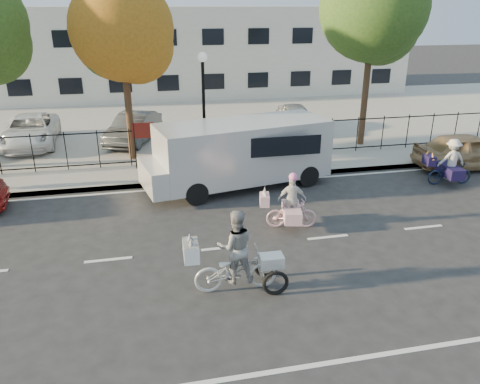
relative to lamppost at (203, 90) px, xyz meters
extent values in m
plane|color=#333334|center=(-0.50, -6.80, -3.11)|extent=(120.00, 120.00, 0.00)
cube|color=#A8A399|center=(-0.50, -1.75, -3.04)|extent=(60.00, 0.10, 0.15)
cube|color=#A8A399|center=(-0.50, -0.70, -3.04)|extent=(60.00, 2.20, 0.15)
cube|color=#A8A399|center=(-0.50, 8.20, -3.04)|extent=(60.00, 15.60, 0.15)
cube|color=silver|center=(-0.50, 18.20, -0.11)|extent=(34.00, 10.00, 6.00)
cylinder|color=black|center=(0.00, 0.00, -0.96)|extent=(0.12, 0.12, 4.00)
sphere|color=white|center=(0.00, 0.00, 1.19)|extent=(0.36, 0.36, 0.36)
cylinder|color=black|center=(-2.70, 0.00, -2.06)|extent=(0.06, 0.06, 1.80)
cylinder|color=black|center=(-2.00, 0.00, -2.06)|extent=(0.06, 0.06, 1.80)
cube|color=#59140F|center=(-2.35, 0.00, -1.46)|extent=(0.85, 0.04, 0.60)
imported|color=silver|center=(-0.56, -8.78, -2.62)|extent=(1.91, 0.73, 0.99)
imported|color=white|center=(-0.56, -8.78, -2.00)|extent=(0.87, 0.69, 1.73)
cube|color=white|center=(-1.55, -8.74, -2.01)|extent=(0.35, 0.62, 0.40)
cone|color=white|center=(-1.55, -8.61, -1.75)|extent=(0.15, 0.15, 0.20)
cone|color=white|center=(-1.55, -8.88, -1.75)|extent=(0.15, 0.15, 0.20)
torus|color=black|center=(0.26, -9.20, -2.80)|extent=(0.62, 0.11, 0.62)
torus|color=black|center=(0.26, -8.43, -2.80)|extent=(0.62, 0.11, 0.62)
cube|color=white|center=(0.26, -8.81, -2.45)|extent=(0.56, 0.40, 0.27)
imported|color=beige|center=(1.68, -5.97, -2.67)|extent=(1.53, 0.72, 0.89)
imported|color=silver|center=(1.68, -5.97, -2.22)|extent=(0.87, 0.51, 1.39)
cube|color=beige|center=(0.90, -5.80, -2.23)|extent=(0.36, 0.53, 0.32)
cone|color=silver|center=(0.90, -5.80, -1.94)|extent=(0.11, 0.11, 0.28)
cube|color=beige|center=(1.68, -5.97, -2.63)|extent=(0.72, 1.23, 0.35)
sphere|color=pink|center=(1.68, -5.97, -1.54)|extent=(0.25, 0.25, 0.25)
imported|color=#111C39|center=(8.40, -3.74, -2.69)|extent=(1.67, 0.76, 0.85)
imported|color=silver|center=(8.40, -3.74, -2.16)|extent=(1.02, 0.66, 1.49)
cube|color=#161036|center=(7.56, -3.63, -2.17)|extent=(0.34, 0.55, 0.34)
cone|color=#F29739|center=(7.56, -3.47, -1.98)|extent=(0.11, 0.22, 0.30)
cone|color=#F29739|center=(7.56, -3.80, -1.98)|extent=(0.11, 0.22, 0.30)
cube|color=#161036|center=(8.40, -3.74, -2.59)|extent=(0.66, 1.28, 0.38)
cube|color=silver|center=(1.05, -2.30, -1.78)|extent=(6.31, 3.35, 2.00)
cube|color=silver|center=(-2.23, -2.30, -2.34)|extent=(0.97, 2.23, 0.89)
cylinder|color=black|center=(-1.06, -3.28, -2.72)|extent=(0.82, 0.44, 0.78)
cylinder|color=black|center=(-1.06, -1.32, -2.72)|extent=(0.82, 0.44, 0.78)
cylinder|color=black|center=(3.15, -3.28, -2.72)|extent=(0.82, 0.44, 0.78)
cylinder|color=black|center=(3.15, -1.32, -2.72)|extent=(0.82, 0.44, 0.78)
imported|color=#A38358|center=(10.17, -2.30, -2.40)|extent=(4.28, 1.89, 1.43)
imported|color=white|center=(-7.33, 4.38, -2.29)|extent=(2.45, 4.92, 1.34)
imported|color=#44484B|center=(-2.76, 3.88, -2.29)|extent=(2.82, 4.30, 1.34)
imported|color=#9A9EA1|center=(5.25, 4.45, -2.31)|extent=(1.89, 3.94, 1.30)
cylinder|color=#442D1D|center=(-2.85, 1.40, -0.81)|extent=(0.28, 0.28, 4.60)
sphere|color=#9F6219|center=(-2.85, 1.40, 2.14)|extent=(3.94, 3.94, 3.94)
sphere|color=#9F6219|center=(-2.35, 1.60, 1.48)|extent=(2.89, 2.89, 2.89)
cylinder|color=#442D1D|center=(7.39, 1.40, -0.48)|extent=(0.28, 0.28, 5.26)
sphere|color=#385B1E|center=(7.39, 1.40, 2.90)|extent=(4.51, 4.51, 4.51)
sphere|color=#385B1E|center=(7.89, 1.60, 2.15)|extent=(3.31, 3.31, 3.31)
camera|label=1|loc=(-2.40, -17.77, 2.98)|focal=35.00mm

